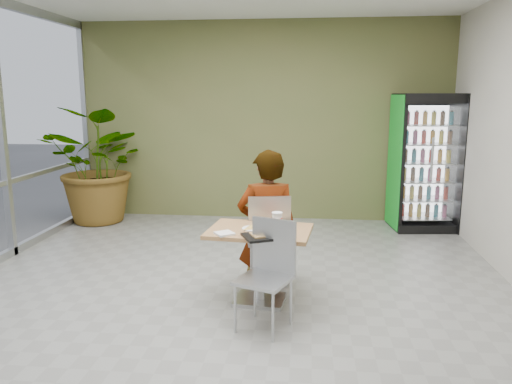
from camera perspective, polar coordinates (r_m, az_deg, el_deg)
ground at (r=5.12m, az=-3.22°, el=-12.37°), size 7.00×7.00×0.00m
room_envelope at (r=4.72m, az=-3.44°, el=5.75°), size 6.00×7.00×3.20m
dining_table at (r=4.92m, az=0.41°, el=-6.68°), size 1.05×0.78×0.75m
chair_far at (r=5.34m, az=1.44°, el=-4.65°), size 0.52×0.52×1.00m
chair_near at (r=4.44m, az=1.47°, el=-8.32°), size 0.55×0.56×0.96m
seated_woman at (r=5.40m, az=1.28°, el=-4.49°), size 0.72×0.53×1.77m
pizza_plate at (r=4.86m, az=-0.34°, el=-4.08°), size 0.30×0.23×0.03m
soda_cup at (r=4.79m, az=2.42°, el=-3.42°), size 0.10×0.10×0.18m
napkin_stack at (r=4.68m, az=-3.62°, el=-4.75°), size 0.22×0.22×0.02m
cafeteria_tray at (r=4.58m, az=1.20°, el=-5.07°), size 0.50×0.44×0.02m
beverage_fridge at (r=7.97m, az=18.81°, el=3.22°), size 1.01×0.82×2.05m
potted_plant at (r=8.34m, az=-17.27°, el=2.95°), size 2.00×1.84×1.85m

